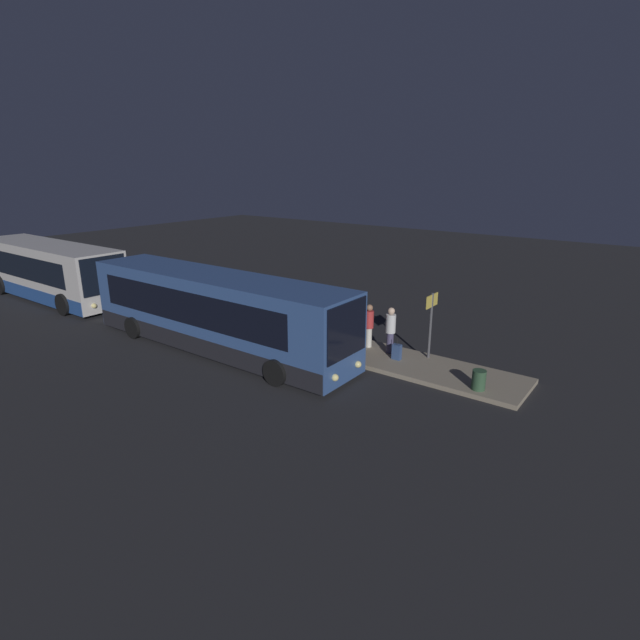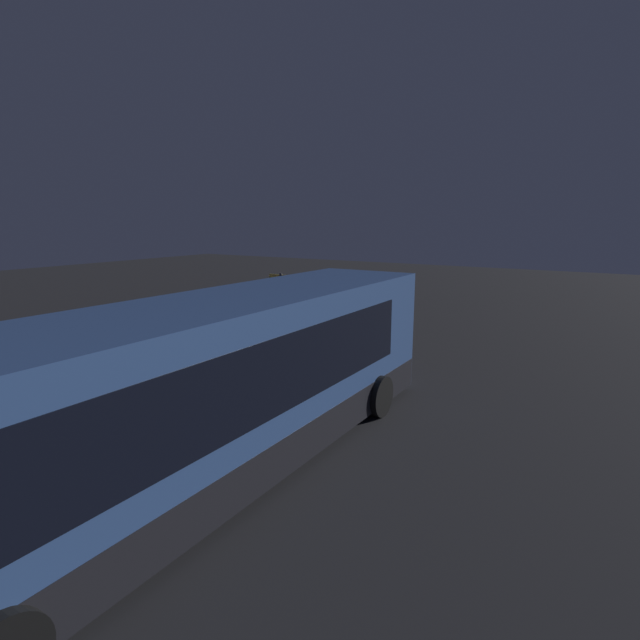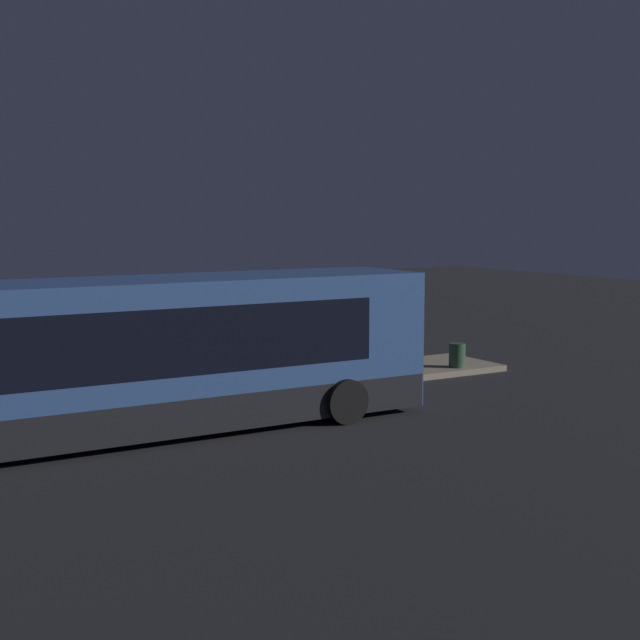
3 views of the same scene
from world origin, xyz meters
name	(u,v)px [view 2 (image 2 of 3)]	position (x,y,z in m)	size (l,w,h in m)	color
ground	(247,453)	(0.00, 0.00, 0.00)	(80.00, 80.00, 0.00)	#232326
platform	(147,418)	(0.00, 2.83, 0.08)	(20.00, 2.45, 0.16)	gray
bus_lead	(198,399)	(-1.26, -0.09, 1.50)	(12.47, 2.77, 3.03)	#33518C
passenger_boarding	(241,336)	(3.75, 3.31, 1.11)	(0.60, 0.47, 1.73)	silver
passenger_waiting	(266,328)	(4.76, 3.23, 1.14)	(0.51, 0.51, 1.80)	#4C476B
passenger_with_bags	(251,348)	(2.77, 2.17, 1.13)	(0.52, 0.52, 1.79)	#2D2D33
suitcase	(288,349)	(5.29, 2.79, 0.45)	(0.33, 0.20, 0.82)	#334C7F
sign_post	(281,300)	(6.16, 3.67, 1.79)	(0.10, 0.90, 2.48)	#4C4C51
trash_bin	(360,330)	(8.63, 2.05, 0.49)	(0.44, 0.44, 0.65)	#2D4C33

